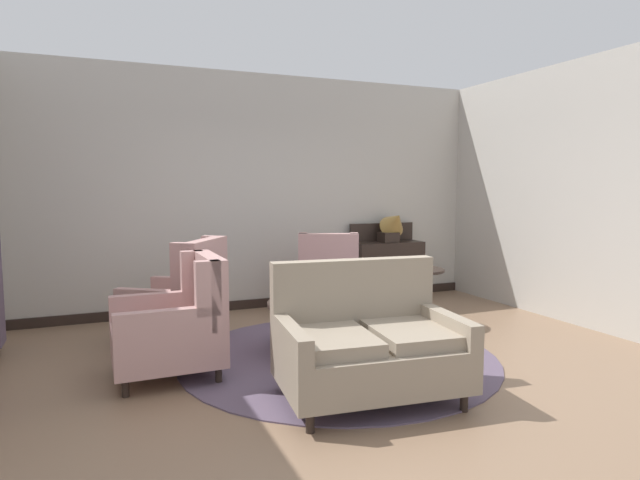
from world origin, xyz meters
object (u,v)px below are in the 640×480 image
(porcelain_vase, at_px, (322,287))
(armchair_foreground_right, at_px, (183,300))
(settee, at_px, (368,345))
(side_table, at_px, (418,291))
(armchair_far_left, at_px, (328,279))
(gramophone, at_px, (394,224))
(coffee_table, at_px, (318,309))
(sideboard, at_px, (387,267))
(armchair_back_corner, at_px, (177,326))

(porcelain_vase, relative_size, armchair_foreground_right, 0.30)
(settee, xyz_separation_m, side_table, (1.55, 1.69, -0.01))
(settee, height_order, side_table, settee)
(settee, distance_m, armchair_far_left, 2.71)
(porcelain_vase, xyz_separation_m, armchair_foreground_right, (-1.18, 0.91, -0.21))
(porcelain_vase, relative_size, gramophone, 0.66)
(side_table, distance_m, gramophone, 1.49)
(coffee_table, distance_m, gramophone, 2.64)
(armchair_far_left, bearing_deg, gramophone, -139.55)
(sideboard, bearing_deg, side_table, -104.90)
(gramophone, bearing_deg, armchair_foreground_right, -163.71)
(porcelain_vase, height_order, settee, settee)
(settee, xyz_separation_m, armchair_far_left, (0.80, 2.59, 0.03))
(armchair_back_corner, xyz_separation_m, gramophone, (3.23, 1.88, 0.66))
(settee, relative_size, armchair_far_left, 1.37)
(coffee_table, distance_m, settee, 1.20)
(armchair_foreground_right, bearing_deg, settee, 62.29)
(side_table, bearing_deg, settee, -132.57)
(settee, bearing_deg, armchair_foreground_right, 123.62)
(armchair_back_corner, distance_m, side_table, 2.89)
(porcelain_vase, xyz_separation_m, settee, (-0.10, -1.14, -0.24))
(settee, relative_size, gramophone, 2.72)
(armchair_far_left, xyz_separation_m, armchair_foreground_right, (-1.88, -0.53, -0.00))
(porcelain_vase, bearing_deg, gramophone, 44.15)
(armchair_far_left, bearing_deg, sideboard, -134.61)
(armchair_back_corner, height_order, side_table, armchair_back_corner)
(armchair_back_corner, bearing_deg, coffee_table, 94.82)
(settee, distance_m, armchair_back_corner, 1.66)
(sideboard, distance_m, gramophone, 0.62)
(settee, bearing_deg, side_table, 53.39)
(coffee_table, bearing_deg, side_table, 18.50)
(armchair_foreground_right, height_order, sideboard, sideboard)
(armchair_foreground_right, relative_size, side_table, 1.76)
(armchair_foreground_right, distance_m, gramophone, 3.23)
(armchair_back_corner, bearing_deg, side_table, 101.69)
(armchair_back_corner, height_order, gramophone, gramophone)
(settee, distance_m, armchair_foreground_right, 2.32)
(side_table, bearing_deg, sideboard, 75.10)
(porcelain_vase, height_order, gramophone, gramophone)
(sideboard, bearing_deg, armchair_foreground_right, -161.84)
(armchair_far_left, bearing_deg, coffee_table, 86.28)
(coffee_table, relative_size, armchair_back_corner, 0.97)
(porcelain_vase, distance_m, armchair_foreground_right, 1.51)
(coffee_table, xyz_separation_m, side_table, (1.46, 0.49, -0.02))
(settee, bearing_deg, sideboard, 63.80)
(armchair_foreground_right, distance_m, sideboard, 3.14)
(armchair_far_left, bearing_deg, armchair_foreground_right, 39.31)
(armchair_foreground_right, bearing_deg, side_table, 116.65)
(coffee_table, bearing_deg, settee, -94.23)
(armchair_far_left, bearing_deg, settee, 96.23)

